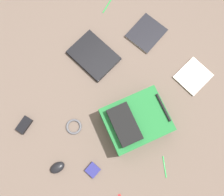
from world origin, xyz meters
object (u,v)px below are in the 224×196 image
at_px(cable_coil, 74,127).
at_px(pen_black, 165,167).
at_px(backpack, 135,121).
at_px(book_manual, 146,33).
at_px(earbud_pouch, 93,170).
at_px(pen_blue, 107,5).
at_px(computer_mouse, 57,168).
at_px(book_comic, 193,76).
at_px(laptop, 94,55).
at_px(power_brick, 24,125).

xyz_separation_m(cable_coil, pen_black, (0.61, 0.26, -0.00)).
height_order(backpack, cable_coil, backpack).
relative_size(book_manual, earbud_pouch, 3.56).
xyz_separation_m(pen_blue, earbud_pouch, (0.83, -0.91, 0.01)).
bearing_deg(pen_black, computer_mouse, -133.18).
height_order(book_comic, earbud_pouch, earbud_pouch).
distance_m(book_manual, computer_mouse, 1.15).
height_order(laptop, book_manual, laptop).
xyz_separation_m(backpack, book_manual, (-0.42, 0.54, -0.08)).
bearing_deg(backpack, book_comic, 84.60).
relative_size(computer_mouse, earbud_pouch, 1.31).
xyz_separation_m(backpack, power_brick, (-0.51, -0.56, -0.07)).
relative_size(book_comic, pen_blue, 1.58).
relative_size(book_comic, power_brick, 1.96).
xyz_separation_m(pen_black, pen_blue, (-1.14, 0.55, -0.00)).
relative_size(power_brick, pen_blue, 0.81).
bearing_deg(book_manual, laptop, -108.81).
relative_size(book_comic, earbud_pouch, 2.92).
xyz_separation_m(computer_mouse, earbud_pouch, (0.17, 0.16, -0.01)).
relative_size(computer_mouse, pen_blue, 0.71).
distance_m(cable_coil, power_brick, 0.34).
distance_m(computer_mouse, earbud_pouch, 0.23).
relative_size(pen_blue, earbud_pouch, 1.85).
bearing_deg(book_manual, backpack, -52.34).
bearing_deg(backpack, pen_blue, 148.16).
relative_size(laptop, earbud_pouch, 4.47).
bearing_deg(pen_black, pen_blue, 154.23).
xyz_separation_m(book_comic, cable_coil, (-0.32, -0.86, -0.00)).
bearing_deg(book_manual, earbud_pouch, -64.80).
distance_m(cable_coil, pen_blue, 0.97).
height_order(laptop, pen_black, laptop).
bearing_deg(laptop, power_brick, -86.01).
bearing_deg(laptop, earbud_pouch, -42.97).
bearing_deg(book_manual, power_brick, -94.75).
xyz_separation_m(laptop, earbud_pouch, (0.59, -0.55, -0.00)).
xyz_separation_m(laptop, pen_blue, (-0.24, 0.36, -0.01)).
relative_size(backpack, laptop, 1.41).
bearing_deg(book_comic, cable_coil, -110.35).
bearing_deg(laptop, book_comic, 34.09).
height_order(cable_coil, power_brick, power_brick).
xyz_separation_m(power_brick, pen_black, (0.86, 0.50, -0.01)).
relative_size(computer_mouse, pen_black, 0.73).
height_order(book_manual, earbud_pouch, earbud_pouch).
bearing_deg(laptop, backpack, -13.44).
xyz_separation_m(book_manual, pen_blue, (-0.38, -0.05, -0.01)).
height_order(backpack, power_brick, backpack).
bearing_deg(laptop, cable_coil, -57.35).
height_order(backpack, book_comic, backpack).
height_order(pen_black, earbud_pouch, earbud_pouch).
relative_size(laptop, cable_coil, 3.17).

